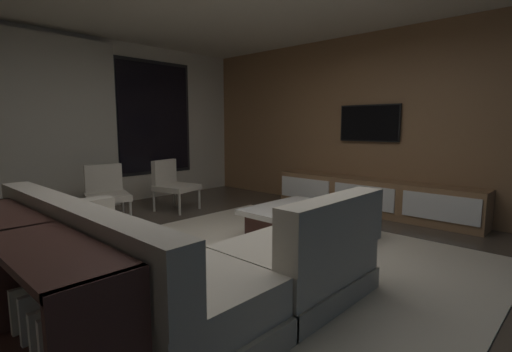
% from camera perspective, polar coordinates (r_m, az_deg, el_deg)
% --- Properties ---
extents(floor, '(9.20, 9.20, 0.00)m').
position_cam_1_polar(floor, '(3.61, -1.83, -13.56)').
color(floor, '#473D33').
extents(back_wall_with_window, '(6.60, 0.30, 2.70)m').
position_cam_1_polar(back_wall_with_window, '(6.43, -25.94, 7.26)').
color(back_wall_with_window, beige).
rests_on(back_wall_with_window, floor).
extents(media_wall, '(0.12, 7.80, 2.70)m').
position_cam_1_polar(media_wall, '(5.94, 19.68, 7.67)').
color(media_wall, '#8E6642').
rests_on(media_wall, floor).
extents(area_rug, '(3.20, 3.80, 0.01)m').
position_cam_1_polar(area_rug, '(3.79, 3.10, -12.43)').
color(area_rug, beige).
rests_on(area_rug, floor).
extents(sectional_couch, '(1.98, 2.50, 0.82)m').
position_cam_1_polar(sectional_couch, '(2.88, -12.92, -13.25)').
color(sectional_couch, '#A49C8C').
rests_on(sectional_couch, floor).
extents(coffee_table, '(1.16, 1.16, 0.36)m').
position_cam_1_polar(coffee_table, '(4.36, 7.64, -7.27)').
color(coffee_table, '#432620').
rests_on(coffee_table, floor).
extents(book_stack_on_coffee_table, '(0.26, 0.16, 0.05)m').
position_cam_1_polar(book_stack_on_coffee_table, '(4.39, 8.03, -4.53)').
color(book_stack_on_coffee_table, purple).
rests_on(book_stack_on_coffee_table, coffee_table).
extents(accent_chair_near_window, '(0.67, 0.68, 0.78)m').
position_cam_1_polar(accent_chair_near_window, '(5.92, -12.78, -0.96)').
color(accent_chair_near_window, '#B2ADA0').
rests_on(accent_chair_near_window, floor).
extents(accent_chair_by_curtain, '(0.67, 0.69, 0.78)m').
position_cam_1_polar(accent_chair_by_curtain, '(5.45, -22.08, -2.09)').
color(accent_chair_by_curtain, '#B2ADA0').
rests_on(accent_chair_by_curtain, floor).
extents(media_console, '(0.46, 3.10, 0.52)m').
position_cam_1_polar(media_console, '(5.79, 17.56, -3.15)').
color(media_console, '#8E6642').
rests_on(media_console, floor).
extents(mounted_tv, '(0.05, 0.96, 0.56)m').
position_cam_1_polar(mounted_tv, '(5.94, 17.03, 7.78)').
color(mounted_tv, black).
extents(console_table_behind_couch, '(0.40, 2.10, 0.74)m').
position_cam_1_polar(console_table_behind_couch, '(2.61, -32.11, -13.69)').
color(console_table_behind_couch, '#432620').
rests_on(console_table_behind_couch, floor).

